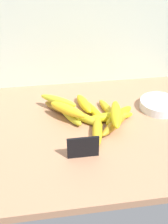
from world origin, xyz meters
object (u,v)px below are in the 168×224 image
Objects in this scene: banana_0 at (116,123)px; banana_7 at (94,111)px; banana_1 at (97,131)px; banana_10 at (58,100)px; banana_11 at (116,114)px; banana_9 at (119,115)px; banana_3 at (82,117)px; banana_5 at (84,104)px; chalkboard_sign at (83,148)px; banana_12 at (67,109)px; banana_4 at (110,117)px; banana_8 at (71,116)px; banana_6 at (107,109)px; fruit_bowl at (159,105)px; banana_2 at (61,108)px.

banana_0 is 12.43cm from banana_7.
banana_10 reaches higher than banana_1.
banana_9 is at bearing 57.17° from banana_11.
banana_5 is at bearing 76.58° from banana_3.
chalkboard_sign is 22.18cm from banana_12.
banana_9 is (10.79, 8.61, 0.14)cm from banana_1.
banana_7 is (-5.73, 5.94, -0.36)cm from banana_4.
banana_10 reaches higher than banana_3.
banana_4 is at bearing -175.29° from banana_9.
banana_8 is at bearing 94.80° from chalkboard_sign.
banana_11 is (15.44, 15.95, 1.83)cm from chalkboard_sign.
banana_12 is (-10.38, 10.64, 3.80)cm from banana_1.
banana_12 is at bearing -162.67° from banana_7.
banana_3 reaches higher than banana_7.
banana_3 is 1.34× the size of banana_6.
fruit_bowl is 44.58cm from banana_10.
banana_11 is at bearing -32.54° from banana_10.
fruit_bowl is at bearing -4.41° from banana_2.
banana_0 is at bearing -69.48° from banana_4.
banana_10 is at bearing 163.21° from banana_7.
banana_0 is 1.18× the size of banana_2.
banana_5 reaches higher than banana_3.
banana_6 is at bearing 179.05° from fruit_bowl.
banana_2 reaches higher than banana_3.
banana_2 is at bearing -48.70° from banana_10.
banana_4 reaches higher than banana_2.
banana_4 is 1.15× the size of banana_9.
banana_1 is 1.12× the size of banana_9.
banana_12 is at bearing 172.22° from banana_4.
banana_10 is 0.95× the size of banana_11.
banana_10 is (-0.81, 0.92, 3.58)cm from banana_2.
banana_8 is (-9.07, 11.47, -0.09)cm from banana_1.
banana_9 is 0.93× the size of banana_11.
banana_6 is 0.88× the size of banana_12.
banana_9 is 21.58cm from banana_12.
banana_9 reaches higher than banana_3.
banana_12 is at bearing -166.76° from banana_6.
fruit_bowl is at bearing -9.41° from banana_5.
banana_12 reaches higher than fruit_bowl.
banana_11 reaches higher than banana_10.
banana_3 reaches higher than banana_6.
banana_7 is at bearing 133.97° from banana_4.
banana_10 reaches higher than banana_9.
banana_2 is 1.02× the size of banana_9.
fruit_bowl is 1.13× the size of banana_5.
banana_8 is at bearing 157.28° from banana_0.
banana_4 is 14.70cm from banana_5.
banana_5 is 0.89× the size of banana_7.
banana_2 is 11.13cm from banana_3.
banana_7 is at bearing -14.20° from banana_2.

